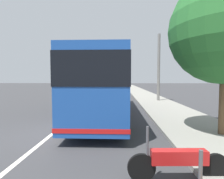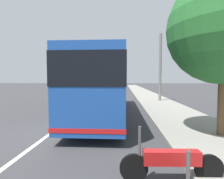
{
  "view_description": "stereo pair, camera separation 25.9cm",
  "coord_description": "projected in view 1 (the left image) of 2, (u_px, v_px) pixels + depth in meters",
  "views": [
    {
      "loc": [
        -7.33,
        -2.86,
        2.31
      ],
      "look_at": [
        4.72,
        -2.33,
        1.63
      ],
      "focal_mm": 28.01,
      "sensor_mm": 36.0,
      "label": 1
    },
    {
      "loc": [
        -7.32,
        -3.12,
        2.31
      ],
      "look_at": [
        4.72,
        -2.33,
        1.63
      ],
      "focal_mm": 28.01,
      "sensor_mm": 36.0,
      "label": 2
    }
  ],
  "objects": [
    {
      "name": "motorcycle_nearest_curb",
      "position": [
        178.0,
        161.0,
        3.94
      ],
      "size": [
        0.3,
        2.33,
        1.27
      ],
      "rotation": [
        0.0,
        0.0,
        1.62
      ],
      "color": "black",
      "rests_on": "ground"
    },
    {
      "name": "coach_bus",
      "position": [
        105.0,
        83.0,
        11.69
      ],
      "size": [
        12.07,
        2.74,
        3.6
      ],
      "rotation": [
        0.0,
        0.0,
        0.01
      ],
      "color": "#1E4C9E",
      "rests_on": "ground"
    },
    {
      "name": "car_side_street",
      "position": [
        103.0,
        85.0,
        48.11
      ],
      "size": [
        3.99,
        1.98,
        1.57
      ],
      "rotation": [
        0.0,
        0.0,
        3.09
      ],
      "color": "navy",
      "rests_on": "ground"
    },
    {
      "name": "car_behind_bus",
      "position": [
        115.0,
        86.0,
        44.45
      ],
      "size": [
        4.55,
        2.18,
        1.47
      ],
      "rotation": [
        0.0,
        0.0,
        0.07
      ],
      "color": "navy",
      "rests_on": "ground"
    },
    {
      "name": "car_far_distant",
      "position": [
        101.0,
        86.0,
        40.94
      ],
      "size": [
        4.02,
        1.98,
        1.53
      ],
      "rotation": [
        0.0,
        0.0,
        3.12
      ],
      "color": "gold",
      "rests_on": "ground"
    },
    {
      "name": "ground_plane",
      "position": [
        54.0,
        133.0,
        7.57
      ],
      "size": [
        220.0,
        220.0,
        0.0
      ],
      "primitive_type": "plane",
      "color": "#38383A"
    },
    {
      "name": "utility_pole",
      "position": [
        159.0,
        68.0,
        18.22
      ],
      "size": [
        0.28,
        0.28,
        7.05
      ],
      "primitive_type": "cylinder",
      "color": "slate",
      "rests_on": "ground"
    },
    {
      "name": "lane_divider_line",
      "position": [
        91.0,
        103.0,
        17.55
      ],
      "size": [
        110.0,
        0.16,
        0.01
      ],
      "primitive_type": "cube",
      "color": "silver",
      "rests_on": "ground"
    },
    {
      "name": "sidewalk_curb",
      "position": [
        156.0,
        102.0,
        17.26
      ],
      "size": [
        110.0,
        3.6,
        0.14
      ],
      "primitive_type": "cube",
      "color": "gray",
      "rests_on": "ground"
    }
  ]
}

